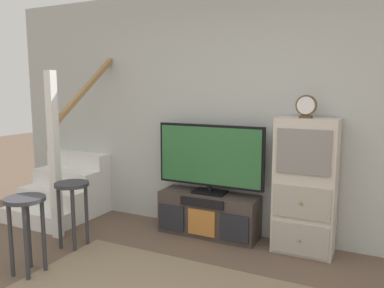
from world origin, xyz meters
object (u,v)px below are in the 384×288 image
at_px(television, 210,157).
at_px(desk_clock, 306,107).
at_px(bar_stool_far, 72,199).
at_px(media_console, 209,214).
at_px(side_cabinet, 305,187).
at_px(bar_stool_near, 26,217).

height_order(television, desk_clock, desk_clock).
bearing_deg(bar_stool_far, media_console, 39.60).
distance_m(desk_clock, bar_stool_far, 2.48).
height_order(side_cabinet, desk_clock, desk_clock).
relative_size(television, desk_clock, 5.58).
height_order(media_console, side_cabinet, side_cabinet).
relative_size(side_cabinet, bar_stool_far, 1.98).
height_order(television, side_cabinet, side_cabinet).
distance_m(media_console, bar_stool_near, 1.88).
height_order(television, bar_stool_far, television).
xyz_separation_m(side_cabinet, bar_stool_far, (-2.13, -0.92, -0.16)).
relative_size(side_cabinet, desk_clock, 6.12).
distance_m(television, side_cabinet, 1.04).
bearing_deg(desk_clock, bar_stool_far, -156.67).
xyz_separation_m(side_cabinet, desk_clock, (-0.02, -0.01, 0.78)).
height_order(media_console, bar_stool_far, bar_stool_far).
bearing_deg(bar_stool_near, bar_stool_far, 95.97).
bearing_deg(television, desk_clock, -1.63).
relative_size(bar_stool_near, bar_stool_far, 1.03).
xyz_separation_m(media_console, bar_stool_near, (-1.04, -1.54, 0.28)).
xyz_separation_m(media_console, desk_clock, (1.00, -0.00, 1.21)).
height_order(side_cabinet, bar_stool_far, side_cabinet).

